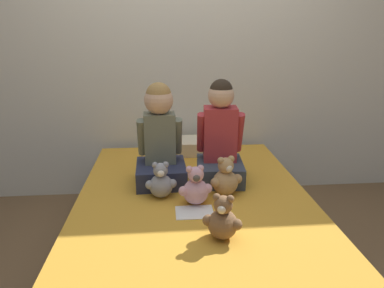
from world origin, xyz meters
name	(u,v)px	position (x,y,z in m)	size (l,w,h in m)	color
ground_plane	(195,262)	(0.00, 0.00, 0.00)	(14.00, 14.00, 0.00)	brown
wall_behind_bed	(183,52)	(0.00, 1.09, 1.25)	(8.00, 0.06, 2.50)	silver
bed	(195,231)	(0.00, 0.00, 0.23)	(1.43, 1.97, 0.46)	#2D2D33
child_on_left	(160,140)	(-0.20, 0.27, 0.74)	(0.33, 0.34, 0.66)	#282D47
child_on_right	(220,139)	(0.19, 0.27, 0.74)	(0.32, 0.35, 0.67)	#384251
teddy_bear_held_by_left_child	(161,182)	(-0.20, 0.04, 0.55)	(0.19, 0.14, 0.23)	#939399
teddy_bear_held_by_right_child	(226,179)	(0.19, 0.04, 0.56)	(0.20, 0.16, 0.25)	tan
teddy_bear_between_children	(195,188)	(0.00, -0.06, 0.56)	(0.20, 0.15, 0.24)	#DBA3B2
teddy_bear_at_foot_of_bed	(223,220)	(0.10, -0.42, 0.56)	(0.18, 0.15, 0.23)	brown
pillow_at_headboard	(186,146)	(0.00, 0.82, 0.51)	(0.47, 0.27, 0.11)	beige
sign_card	(195,212)	(-0.02, -0.17, 0.46)	(0.21, 0.15, 0.00)	white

